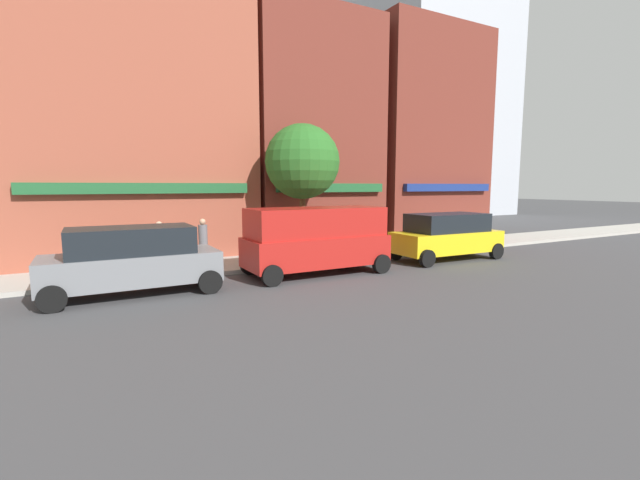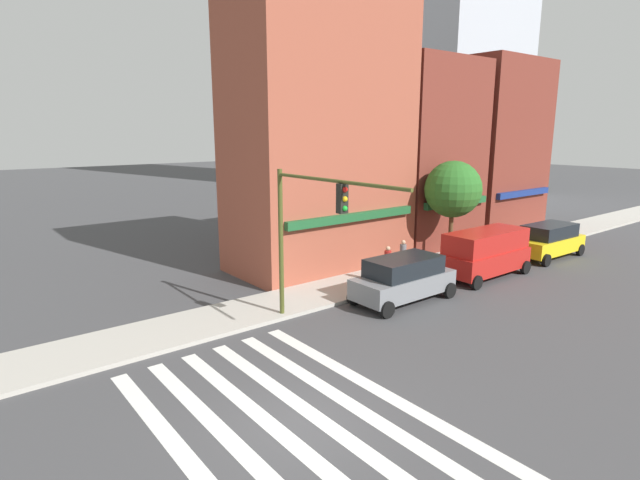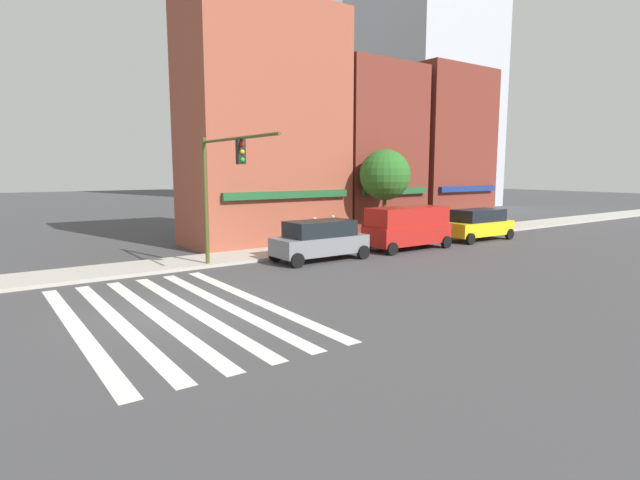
# 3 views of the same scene
# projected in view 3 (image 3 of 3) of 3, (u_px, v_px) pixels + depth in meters

# --- Properties ---
(ground_plane) EXTENTS (200.00, 200.00, 0.00)m
(ground_plane) POSITION_uv_depth(u_px,v_px,m) (174.00, 313.00, 15.33)
(ground_plane) COLOR #424244
(sidewalk_left) EXTENTS (120.00, 3.00, 0.15)m
(sidewalk_left) POSITION_uv_depth(u_px,v_px,m) (114.00, 271.00, 21.36)
(sidewalk_left) COLOR #B2ADA3
(sidewalk_left) RESTS_ON ground_plane
(crosswalk_stripes) EXTENTS (5.95, 10.80, 0.01)m
(crosswalk_stripes) POSITION_uv_depth(u_px,v_px,m) (174.00, 313.00, 15.33)
(crosswalk_stripes) COLOR silver
(crosswalk_stripes) RESTS_ON ground_plane
(storefront_row) EXTENTS (23.78, 5.30, 13.82)m
(storefront_row) POSITION_uv_depth(u_px,v_px,m) (352.00, 141.00, 33.16)
(storefront_row) COLOR #9E4C38
(storefront_row) RESTS_ON ground_plane
(traffic_signal) EXTENTS (0.32, 6.52, 5.77)m
(traffic_signal) POSITION_uv_depth(u_px,v_px,m) (221.00, 177.00, 20.77)
(traffic_signal) COLOR #474C1E
(traffic_signal) RESTS_ON ground_plane
(suv_grey) EXTENTS (4.70, 2.12, 1.94)m
(suv_grey) POSITION_uv_depth(u_px,v_px,m) (320.00, 239.00, 24.10)
(suv_grey) COLOR slate
(suv_grey) RESTS_ON ground_plane
(van_red) EXTENTS (5.01, 2.22, 2.34)m
(van_red) POSITION_uv_depth(u_px,v_px,m) (407.00, 226.00, 27.49)
(van_red) COLOR #B21E19
(van_red) RESTS_ON ground_plane
(suv_yellow) EXTENTS (4.75, 2.12, 1.94)m
(suv_yellow) POSITION_uv_depth(u_px,v_px,m) (478.00, 224.00, 31.12)
(suv_yellow) COLOR yellow
(suv_yellow) RESTS_ON ground_plane
(pedestrian_red_jacket) EXTENTS (0.32, 0.32, 1.77)m
(pedestrian_red_jacket) POSITION_uv_depth(u_px,v_px,m) (314.00, 233.00, 26.25)
(pedestrian_red_jacket) COLOR #23232D
(pedestrian_red_jacket) RESTS_ON sidewalk_left
(pedestrian_grey_coat) EXTENTS (0.32, 0.32, 1.77)m
(pedestrian_grey_coat) POSITION_uv_depth(u_px,v_px,m) (333.00, 230.00, 27.52)
(pedestrian_grey_coat) COLOR #23232D
(pedestrian_grey_coat) RESTS_ON sidewalk_left
(street_tree) EXTENTS (3.05, 3.05, 5.44)m
(street_tree) POSITION_uv_depth(u_px,v_px,m) (385.00, 175.00, 29.86)
(street_tree) COLOR brown
(street_tree) RESTS_ON sidewalk_left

